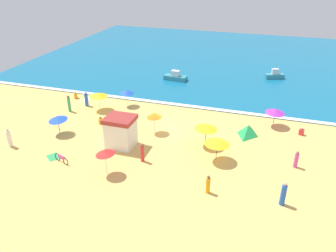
{
  "coord_description": "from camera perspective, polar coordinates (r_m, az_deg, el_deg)",
  "views": [
    {
      "loc": [
        9.35,
        -29.54,
        16.14
      ],
      "look_at": [
        0.12,
        -0.78,
        0.8
      ],
      "focal_mm": 36.27,
      "sensor_mm": 36.0,
      "label": 1
    }
  ],
  "objects": [
    {
      "name": "beach_towel_1",
      "position": [
        31.99,
        -18.71,
        -4.96
      ],
      "size": [
        1.58,
        1.53,
        0.01
      ],
      "color": "green",
      "rests_on": "ground_plane"
    },
    {
      "name": "wave_breaker_foam",
      "position": [
        40.36,
        2.91,
        3.48
      ],
      "size": [
        57.0,
        0.7,
        0.01
      ],
      "primitive_type": "cube",
      "color": "white",
      "rests_on": "ocean_water"
    },
    {
      "name": "beach_tent",
      "position": [
        34.61,
        13.32,
        -0.63
      ],
      "size": [
        1.93,
        2.58,
        1.09
      ],
      "color": "green",
      "rests_on": "ground_plane"
    },
    {
      "name": "beachgoer_2",
      "position": [
        25.93,
        6.74,
        -9.78
      ],
      "size": [
        0.33,
        0.33,
        1.53
      ],
      "color": "orange",
      "rests_on": "ground_plane"
    },
    {
      "name": "small_boat_1",
      "position": [
        51.68,
        17.48,
        8.14
      ],
      "size": [
        2.8,
        1.76,
        1.42
      ],
      "color": "teal",
      "rests_on": "ocean_water"
    },
    {
      "name": "beach_umbrella_5",
      "position": [
        31.48,
        6.43,
        -0.24
      ],
      "size": [
        2.52,
        2.51,
        2.06
      ],
      "color": "#4C3823",
      "rests_on": "ground_plane"
    },
    {
      "name": "beach_umbrella_6",
      "position": [
        27.56,
        -10.56,
        -4.3
      ],
      "size": [
        1.99,
        1.96,
        2.38
      ],
      "color": "silver",
      "rests_on": "ground_plane"
    },
    {
      "name": "ocean_water",
      "position": [
        60.47,
        8.41,
        11.21
      ],
      "size": [
        60.0,
        44.0,
        0.1
      ],
      "primitive_type": "cube",
      "color": "#146B93",
      "rests_on": "ground_plane"
    },
    {
      "name": "beachgoer_9",
      "position": [
        40.23,
        -16.29,
        3.61
      ],
      "size": [
        0.44,
        0.44,
        1.94
      ],
      "color": "green",
      "rests_on": "ground_plane"
    },
    {
      "name": "beachgoer_1",
      "position": [
        44.05,
        -15.23,
        4.96
      ],
      "size": [
        0.54,
        0.54,
        0.84
      ],
      "color": "orange",
      "rests_on": "ground_plane"
    },
    {
      "name": "ground_plane",
      "position": [
        34.93,
        0.2,
        -0.59
      ],
      "size": [
        60.0,
        60.0,
        0.0
      ],
      "primitive_type": "plane",
      "color": "#EDBC60"
    },
    {
      "name": "beach_umbrella_7",
      "position": [
        35.12,
        -18.07,
        1.27
      ],
      "size": [
        2.67,
        2.68,
        2.04
      ],
      "color": "#4C3823",
      "rests_on": "ground_plane"
    },
    {
      "name": "beachgoer_8",
      "position": [
        30.56,
        20.75,
        -5.33
      ],
      "size": [
        0.42,
        0.42,
        1.54
      ],
      "color": "#D84CA5",
      "rests_on": "ground_plane"
    },
    {
      "name": "parked_bicycle",
      "position": [
        30.79,
        -17.49,
        -5.25
      ],
      "size": [
        1.73,
        0.68,
        0.76
      ],
      "color": "black",
      "rests_on": "ground_plane"
    },
    {
      "name": "beachgoer_5",
      "position": [
        34.79,
        -25.11,
        -1.9
      ],
      "size": [
        0.56,
        0.56,
        1.85
      ],
      "color": "white",
      "rests_on": "ground_plane"
    },
    {
      "name": "beachgoer_3",
      "position": [
        36.79,
        -11.25,
        0.91
      ],
      "size": [
        0.58,
        0.58,
        0.77
      ],
      "color": "orange",
      "rests_on": "ground_plane"
    },
    {
      "name": "beach_umbrella_0",
      "position": [
        29.31,
        8.27,
        -2.74
      ],
      "size": [
        2.73,
        2.72,
        1.97
      ],
      "color": "#4C3823",
      "rests_on": "ground_plane"
    },
    {
      "name": "small_boat_0",
      "position": [
        48.72,
        1.26,
        8.26
      ],
      "size": [
        3.34,
        1.58,
        1.37
      ],
      "color": "teal",
      "rests_on": "ocean_water"
    },
    {
      "name": "beach_umbrella_3",
      "position": [
        40.11,
        -6.89,
        5.75
      ],
      "size": [
        1.91,
        1.88,
        2.05
      ],
      "color": "silver",
      "rests_on": "ground_plane"
    },
    {
      "name": "beach_umbrella_1",
      "position": [
        39.52,
        -11.61,
        5.21
      ],
      "size": [
        2.51,
        2.5,
        2.14
      ],
      "color": "silver",
      "rests_on": "ground_plane"
    },
    {
      "name": "beach_towel_0",
      "position": [
        43.54,
        -13.57,
        4.4
      ],
      "size": [
        1.2,
        1.87,
        0.01
      ],
      "color": "white",
      "rests_on": "ground_plane"
    },
    {
      "name": "beachgoer_0",
      "position": [
        41.29,
        -13.56,
        4.38
      ],
      "size": [
        0.56,
        0.56,
        1.77
      ],
      "color": "blue",
      "rests_on": "ground_plane"
    },
    {
      "name": "beach_umbrella_4",
      "position": [
        33.62,
        -2.33,
        1.84
      ],
      "size": [
        2.15,
        2.15,
        2.2
      ],
      "color": "silver",
      "rests_on": "ground_plane"
    },
    {
      "name": "beachgoer_7",
      "position": [
        36.33,
        21.52,
        -0.9
      ],
      "size": [
        0.53,
        0.53,
        0.79
      ],
      "color": "red",
      "rests_on": "ground_plane"
    },
    {
      "name": "beachgoer_6",
      "position": [
        25.91,
        18.81,
        -10.82
      ],
      "size": [
        0.52,
        0.52,
        1.91
      ],
      "color": "blue",
      "rests_on": "ground_plane"
    },
    {
      "name": "beach_umbrella_2",
      "position": [
        36.61,
        17.58,
        2.43
      ],
      "size": [
        2.76,
        2.75,
        2.01
      ],
      "color": "#4C3823",
      "rests_on": "ground_plane"
    },
    {
      "name": "beachgoer_4",
      "position": [
        29.4,
        -4.34,
        -4.49
      ],
      "size": [
        0.32,
        0.32,
        1.78
      ],
      "color": "red",
      "rests_on": "ground_plane"
    },
    {
      "name": "lifeguard_cabana",
      "position": [
        31.62,
        -7.95,
        -0.9
      ],
      "size": [
        2.65,
        2.37,
        2.97
      ],
      "color": "white",
      "rests_on": "ground_plane"
    }
  ]
}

